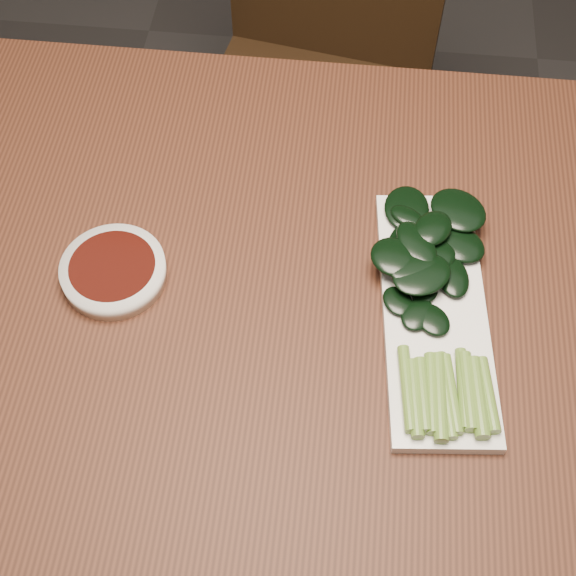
{
  "coord_description": "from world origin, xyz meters",
  "views": [
    {
      "loc": [
        0.05,
        -0.5,
        1.54
      ],
      "look_at": [
        -0.01,
        0.0,
        0.76
      ],
      "focal_mm": 50.0,
      "sensor_mm": 36.0,
      "label": 1
    }
  ],
  "objects_px": {
    "chair_far": "(318,73)",
    "gai_lan": "(433,281)",
    "table": "(294,326)",
    "sauce_bowl": "(114,271)",
    "serving_plate": "(434,313)"
  },
  "relations": [
    {
      "from": "chair_far",
      "to": "serving_plate",
      "type": "height_order",
      "value": "chair_far"
    },
    {
      "from": "chair_far",
      "to": "gai_lan",
      "type": "bearing_deg",
      "value": -64.56
    },
    {
      "from": "serving_plate",
      "to": "gai_lan",
      "type": "distance_m",
      "value": 0.04
    },
    {
      "from": "table",
      "to": "chair_far",
      "type": "relative_size",
      "value": 1.57
    },
    {
      "from": "sauce_bowl",
      "to": "serving_plate",
      "type": "height_order",
      "value": "sauce_bowl"
    },
    {
      "from": "serving_plate",
      "to": "chair_far",
      "type": "bearing_deg",
      "value": 105.17
    },
    {
      "from": "gai_lan",
      "to": "chair_far",
      "type": "bearing_deg",
      "value": 105.54
    },
    {
      "from": "table",
      "to": "chair_far",
      "type": "xyz_separation_m",
      "value": [
        -0.02,
        0.67,
        -0.19
      ]
    },
    {
      "from": "chair_far",
      "to": "gai_lan",
      "type": "relative_size",
      "value": 2.59
    },
    {
      "from": "chair_far",
      "to": "serving_plate",
      "type": "xyz_separation_m",
      "value": [
        0.18,
        -0.68,
        0.27
      ]
    },
    {
      "from": "sauce_bowl",
      "to": "gai_lan",
      "type": "height_order",
      "value": "gai_lan"
    },
    {
      "from": "gai_lan",
      "to": "sauce_bowl",
      "type": "bearing_deg",
      "value": -177.21
    },
    {
      "from": "sauce_bowl",
      "to": "gai_lan",
      "type": "distance_m",
      "value": 0.37
    },
    {
      "from": "serving_plate",
      "to": "gai_lan",
      "type": "xyz_separation_m",
      "value": [
        -0.0,
        0.03,
        0.02
      ]
    },
    {
      "from": "table",
      "to": "chair_far",
      "type": "distance_m",
      "value": 0.7
    }
  ]
}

